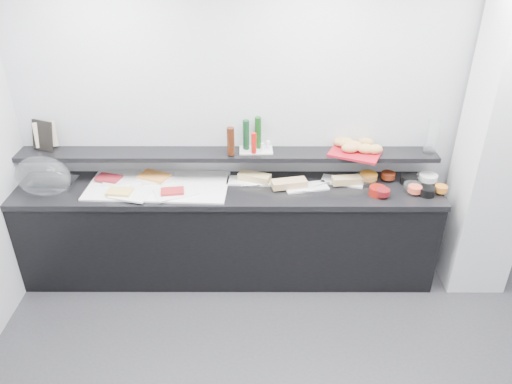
{
  "coord_description": "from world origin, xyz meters",
  "views": [
    {
      "loc": [
        -0.44,
        -2.0,
        2.98
      ],
      "look_at": [
        -0.45,
        1.45,
        1.0
      ],
      "focal_mm": 35.0,
      "sensor_mm": 36.0,
      "label": 1
    }
  ],
  "objects_px": {
    "sandwich_plate_mid": "(306,187)",
    "bread_tray": "(355,153)",
    "cloche_base": "(52,183)",
    "carafe": "(432,137)",
    "condiment_tray": "(256,150)",
    "framed_print": "(42,136)"
  },
  "relations": [
    {
      "from": "sandwich_plate_mid",
      "to": "bread_tray",
      "type": "relative_size",
      "value": 0.88
    },
    {
      "from": "cloche_base",
      "to": "carafe",
      "type": "relative_size",
      "value": 1.3
    },
    {
      "from": "cloche_base",
      "to": "condiment_tray",
      "type": "bearing_deg",
      "value": 10.07
    },
    {
      "from": "condiment_tray",
      "to": "bread_tray",
      "type": "height_order",
      "value": "bread_tray"
    },
    {
      "from": "condiment_tray",
      "to": "bread_tray",
      "type": "distance_m",
      "value": 0.85
    },
    {
      "from": "condiment_tray",
      "to": "carafe",
      "type": "distance_m",
      "value": 1.49
    },
    {
      "from": "bread_tray",
      "to": "carafe",
      "type": "height_order",
      "value": "carafe"
    },
    {
      "from": "sandwich_plate_mid",
      "to": "carafe",
      "type": "bearing_deg",
      "value": -3.65
    },
    {
      "from": "condiment_tray",
      "to": "carafe",
      "type": "height_order",
      "value": "carafe"
    },
    {
      "from": "framed_print",
      "to": "condiment_tray",
      "type": "relative_size",
      "value": 0.92
    },
    {
      "from": "sandwich_plate_mid",
      "to": "framed_print",
      "type": "distance_m",
      "value": 2.3
    },
    {
      "from": "cloche_base",
      "to": "carafe",
      "type": "xyz_separation_m",
      "value": [
        3.23,
        0.12,
        0.38
      ]
    },
    {
      "from": "sandwich_plate_mid",
      "to": "carafe",
      "type": "xyz_separation_m",
      "value": [
        1.05,
        0.16,
        0.39
      ]
    },
    {
      "from": "cloche_base",
      "to": "framed_print",
      "type": "xyz_separation_m",
      "value": [
        -0.08,
        0.19,
        0.36
      ]
    },
    {
      "from": "sandwich_plate_mid",
      "to": "carafe",
      "type": "relative_size",
      "value": 1.22
    },
    {
      "from": "sandwich_plate_mid",
      "to": "framed_print",
      "type": "height_order",
      "value": "framed_print"
    },
    {
      "from": "cloche_base",
      "to": "bread_tray",
      "type": "distance_m",
      "value": 2.61
    },
    {
      "from": "framed_print",
      "to": "condiment_tray",
      "type": "xyz_separation_m",
      "value": [
        1.83,
        -0.02,
        -0.12
      ]
    },
    {
      "from": "sandwich_plate_mid",
      "to": "framed_print",
      "type": "bearing_deg",
      "value": 161.58
    },
    {
      "from": "sandwich_plate_mid",
      "to": "bread_tray",
      "type": "distance_m",
      "value": 0.51
    },
    {
      "from": "carafe",
      "to": "bread_tray",
      "type": "bearing_deg",
      "value": -178.08
    },
    {
      "from": "framed_print",
      "to": "carafe",
      "type": "height_order",
      "value": "carafe"
    }
  ]
}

